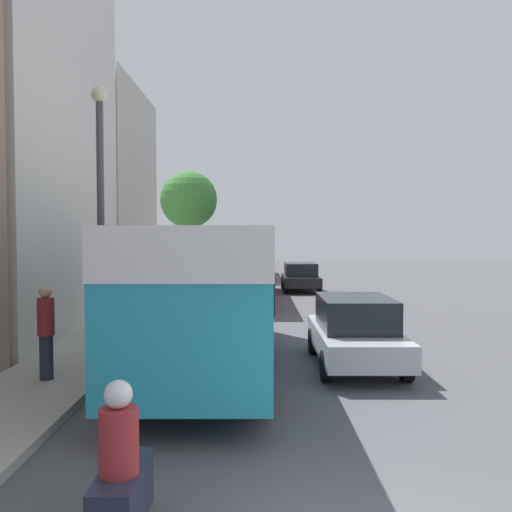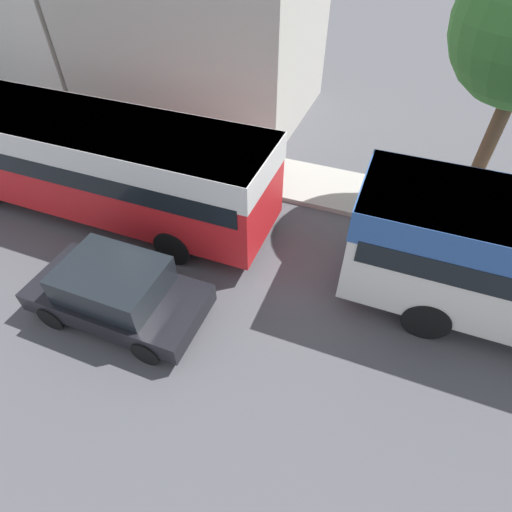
{
  "view_description": "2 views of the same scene",
  "coord_description": "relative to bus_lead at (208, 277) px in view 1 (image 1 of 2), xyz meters",
  "views": [
    {
      "loc": [
        -0.92,
        -4.96,
        3.06
      ],
      "look_at": [
        -0.86,
        26.16,
        1.74
      ],
      "focal_mm": 40.0,
      "sensor_mm": 36.0,
      "label": 1
    },
    {
      "loc": [
        5.56,
        29.25,
        7.35
      ],
      "look_at": [
        -0.02,
        27.07,
        1.5
      ],
      "focal_mm": 28.0,
      "sensor_mm": 36.0,
      "label": 2
    }
  ],
  "objects": [
    {
      "name": "lamp_post",
      "position": [
        -2.38,
        -0.13,
        1.72
      ],
      "size": [
        0.36,
        0.36,
        6.1
      ],
      "color": "#47474C",
      "rests_on": "sidewalk"
    },
    {
      "name": "pedestrian_near_curb",
      "position": [
        -2.34,
        31.09,
        -0.94
      ],
      "size": [
        0.41,
        0.41,
        1.87
      ],
      "color": "#232838",
      "rests_on": "sidewalk"
    },
    {
      "name": "pedestrian_walking_away",
      "position": [
        -3.09,
        -1.59,
        -0.92
      ],
      "size": [
        0.33,
        0.33,
        1.85
      ],
      "color": "#232838",
      "rests_on": "sidewalk"
    },
    {
      "name": "motorcycle_behind_lead",
      "position": [
        -0.2,
        -7.59,
        -1.36
      ],
      "size": [
        0.38,
        2.24,
        1.73
      ],
      "color": "#1E2338",
      "rests_on": "ground_plane"
    },
    {
      "name": "bus_rear",
      "position": [
        0.04,
        38.38,
        -0.07
      ],
      "size": [
        2.63,
        9.77,
        3.04
      ],
      "color": "#EA5B23",
      "rests_on": "ground_plane"
    },
    {
      "name": "street_tree",
      "position": [
        -3.24,
        23.64,
        3.05
      ],
      "size": [
        3.63,
        3.63,
        6.79
      ],
      "color": "brown",
      "rests_on": "sidewalk"
    },
    {
      "name": "bus_following",
      "position": [
        0.26,
        13.51,
        -0.18
      ],
      "size": [
        2.59,
        10.9,
        2.84
      ],
      "color": "red",
      "rests_on": "ground_plane"
    },
    {
      "name": "bus_third_in_line",
      "position": [
        0.34,
        26.14,
        -0.17
      ],
      "size": [
        2.5,
        10.23,
        2.87
      ],
      "color": "silver",
      "rests_on": "ground_plane"
    },
    {
      "name": "building_far_terrace",
      "position": [
        -7.39,
        13.36,
        2.74
      ],
      "size": [
        6.32,
        8.47,
        9.56
      ],
      "color": "beige",
      "rests_on": "ground_plane"
    },
    {
      "name": "car_far_curb",
      "position": [
        3.35,
        16.61,
        -1.28
      ],
      "size": [
        1.9,
        3.86,
        1.46
      ],
      "color": "black",
      "rests_on": "ground_plane"
    },
    {
      "name": "car_crossing",
      "position": [
        3.31,
        0.14,
        -1.23
      ],
      "size": [
        1.86,
        4.25,
        1.58
      ],
      "color": "#B7B7BC",
      "rests_on": "ground_plane"
    },
    {
      "name": "bus_lead",
      "position": [
        0.0,
        0.0,
        0.0
      ],
      "size": [
        2.65,
        10.11,
        3.15
      ],
      "color": "teal",
      "rests_on": "ground_plane"
    }
  ]
}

